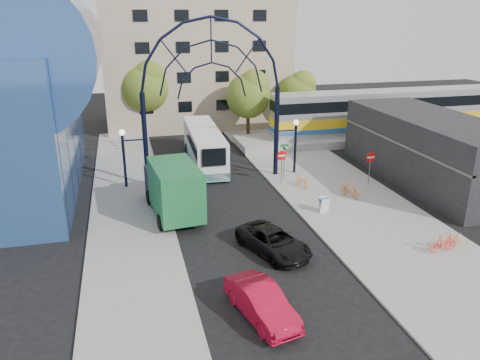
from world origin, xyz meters
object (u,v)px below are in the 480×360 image
object	(u,v)px
gateway_arch	(212,68)
green_truck	(172,188)
stop_sign	(282,159)
bike_near_a	(302,181)
tree_north_a	(250,93)
city_bus	(204,145)
red_sedan	(261,302)
bike_far_a	(451,240)
tree_north_c	(298,91)
black_suv	(273,241)
do_not_enter_sign	(370,160)
bike_far_b	(443,243)
tree_north_b	(146,85)
bike_near_b	(350,190)
sandwich_board	(324,203)
train_car	(392,111)
street_name_sign	(284,154)

from	to	relation	value
gateway_arch	green_truck	world-z (taller)	gateway_arch
stop_sign	bike_near_a	world-z (taller)	stop_sign
gateway_arch	tree_north_a	size ratio (longest dim) A/B	1.95
city_bus	red_sedan	world-z (taller)	city_bus
city_bus	bike_far_a	bearing A→B (deg)	-58.62
tree_north_c	red_sedan	world-z (taller)	tree_north_c
city_bus	black_suv	size ratio (longest dim) A/B	2.35
red_sedan	bike_far_a	world-z (taller)	red_sedan
tree_north_c	bike_far_a	distance (m)	28.38
city_bus	bike_far_a	distance (m)	21.34
do_not_enter_sign	bike_far_b	bearing A→B (deg)	-97.56
tree_north_b	city_bus	world-z (taller)	tree_north_b
green_truck	bike_near_b	bearing A→B (deg)	-7.13
sandwich_board	tree_north_c	world-z (taller)	tree_north_c
bike_far_a	bike_far_b	world-z (taller)	bike_far_b
do_not_enter_sign	bike_near_b	xyz separation A→B (m)	(-2.54, -2.00, -1.33)
train_car	tree_north_c	size ratio (longest dim) A/B	3.86
black_suv	tree_north_a	bearing A→B (deg)	57.57
tree_north_a	green_truck	distance (m)	20.36
bike_near_b	bike_far_b	distance (m)	8.62
red_sedan	street_name_sign	bearing A→B (deg)	54.45
do_not_enter_sign	red_sedan	distance (m)	18.35
sandwich_board	tree_north_a	size ratio (longest dim) A/B	0.14
gateway_arch	tree_north_a	world-z (taller)	gateway_arch
do_not_enter_sign	street_name_sign	bearing A→B (deg)	155.84
street_name_sign	bike_near_a	distance (m)	2.53
gateway_arch	do_not_enter_sign	xyz separation A→B (m)	(11.00, -4.00, -6.58)
train_car	street_name_sign	bearing A→B (deg)	-147.58
tree_north_a	city_bus	distance (m)	10.03
sandwich_board	bike_far_a	size ratio (longest dim) A/B	0.64
tree_north_b	do_not_enter_sign	bearing A→B (deg)	-53.26
sandwich_board	bike_far_b	bearing A→B (deg)	-58.47
stop_sign	tree_north_a	world-z (taller)	tree_north_a
bike_far_a	tree_north_b	bearing A→B (deg)	17.91
black_suv	bike_near_a	bearing A→B (deg)	39.96
city_bus	bike_far_b	world-z (taller)	city_bus
bike_far_a	red_sedan	bearing A→B (deg)	98.14
train_car	gateway_arch	bearing A→B (deg)	-158.20
sandwich_board	bike_far_a	distance (m)	7.77
gateway_arch	tree_north_b	size ratio (longest dim) A/B	1.70
gateway_arch	street_name_sign	distance (m)	8.38
tree_north_a	bike_far_a	distance (m)	26.74
bike_near_b	bike_far_a	xyz separation A→B (m)	(1.92, -8.15, -0.12)
do_not_enter_sign	tree_north_b	world-z (taller)	tree_north_b
bike_near_a	street_name_sign	bearing A→B (deg)	102.89
do_not_enter_sign	tree_north_a	size ratio (longest dim) A/B	0.35
tree_north_b	green_truck	size ratio (longest dim) A/B	1.11
gateway_arch	city_bus	xyz separation A→B (m)	(0.09, 4.51, -6.97)
stop_sign	bike_near_b	distance (m)	5.59
red_sedan	bike_near_b	distance (m)	15.13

